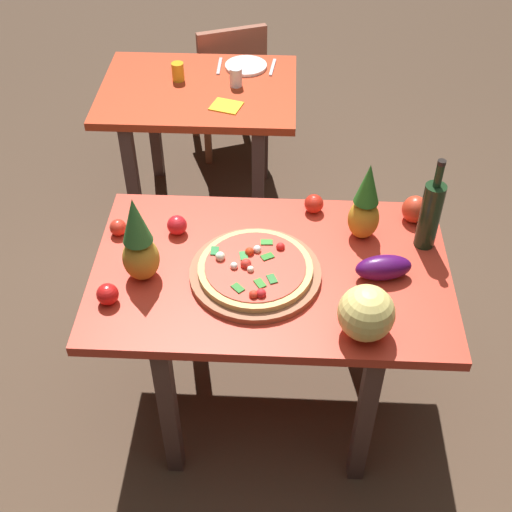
{
  "coord_description": "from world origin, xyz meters",
  "views": [
    {
      "loc": [
        0.03,
        -1.74,
        2.43
      ],
      "look_at": [
        -0.05,
        0.0,
        0.82
      ],
      "focal_mm": 47.15,
      "sensor_mm": 36.0,
      "label": 1
    }
  ],
  "objects": [
    {
      "name": "pineapple_left",
      "position": [
        -0.45,
        -0.06,
        0.92
      ],
      "size": [
        0.13,
        0.13,
        0.34
      ],
      "color": "#B28A2B",
      "rests_on": "display_table"
    },
    {
      "name": "tomato_beside_pepper",
      "position": [
        -0.36,
        0.17,
        0.81
      ],
      "size": [
        0.08,
        0.08,
        0.08
      ],
      "primitive_type": "sphere",
      "color": "red",
      "rests_on": "display_table"
    },
    {
      "name": "dinner_plate",
      "position": [
        -0.18,
        1.52,
        0.78
      ],
      "size": [
        0.22,
        0.22,
        0.02
      ],
      "primitive_type": "cylinder",
      "color": "white",
      "rests_on": "background_table"
    },
    {
      "name": "pizza",
      "position": [
        -0.06,
        -0.05,
        0.81
      ],
      "size": [
        0.4,
        0.4,
        0.05
      ],
      "color": "#DEB267",
      "rests_on": "pizza_board"
    },
    {
      "name": "pizza_board",
      "position": [
        -0.05,
        -0.05,
        0.78
      ],
      "size": [
        0.47,
        0.47,
        0.02
      ],
      "primitive_type": "cylinder",
      "color": "brown",
      "rests_on": "display_table"
    },
    {
      "name": "dining_chair",
      "position": [
        -0.31,
        1.89,
        0.48
      ],
      "size": [
        0.52,
        0.52,
        0.85
      ],
      "rotation": [
        0.0,
        0.0,
        3.51
      ],
      "color": "brown",
      "rests_on": "ground_plane"
    },
    {
      "name": "tomato_by_bottle",
      "position": [
        -0.54,
        -0.2,
        0.81
      ],
      "size": [
        0.08,
        0.08,
        0.08
      ],
      "primitive_type": "sphere",
      "color": "red",
      "rests_on": "display_table"
    },
    {
      "name": "wine_bottle",
      "position": [
        0.56,
        0.16,
        0.91
      ],
      "size": [
        0.08,
        0.08,
        0.37
      ],
      "color": "black",
      "rests_on": "display_table"
    },
    {
      "name": "eggplant",
      "position": [
        0.39,
        -0.03,
        0.81
      ],
      "size": [
        0.21,
        0.12,
        0.09
      ],
      "primitive_type": "ellipsoid",
      "rotation": [
        0.0,
        0.0,
        0.17
      ],
      "color": "#420E4C",
      "rests_on": "display_table"
    },
    {
      "name": "drinking_glass_juice",
      "position": [
        -0.51,
        1.36,
        0.81
      ],
      "size": [
        0.06,
        0.06,
        0.09
      ],
      "primitive_type": "cylinder",
      "color": "gold",
      "rests_on": "background_table"
    },
    {
      "name": "drinking_glass_water",
      "position": [
        -0.22,
        1.32,
        0.82
      ],
      "size": [
        0.06,
        0.06,
        0.1
      ],
      "primitive_type": "cylinder",
      "color": "silver",
      "rests_on": "background_table"
    },
    {
      "name": "tomato_near_board",
      "position": [
        0.16,
        0.33,
        0.81
      ],
      "size": [
        0.08,
        0.08,
        0.08
      ],
      "primitive_type": "sphere",
      "color": "red",
      "rests_on": "display_table"
    },
    {
      "name": "napkin_folded",
      "position": [
        -0.25,
        1.11,
        0.77
      ],
      "size": [
        0.17,
        0.16,
        0.01
      ],
      "primitive_type": "cube",
      "rotation": [
        0.0,
        0.0,
        -0.3
      ],
      "color": "yellow",
      "rests_on": "background_table"
    },
    {
      "name": "tomato_at_corner",
      "position": [
        -0.58,
        0.16,
        0.8
      ],
      "size": [
        0.06,
        0.06,
        0.06
      ],
      "primitive_type": "sphere",
      "color": "red",
      "rests_on": "display_table"
    },
    {
      "name": "bell_pepper",
      "position": [
        0.54,
        0.3,
        0.82
      ],
      "size": [
        0.1,
        0.1,
        0.11
      ],
      "primitive_type": "ellipsoid",
      "color": "red",
      "rests_on": "display_table"
    },
    {
      "name": "display_table",
      "position": [
        0.0,
        0.0,
        0.67
      ],
      "size": [
        1.28,
        0.81,
        0.77
      ],
      "color": "#4F3531",
      "rests_on": "ground_plane"
    },
    {
      "name": "knife_utensil",
      "position": [
        -0.04,
        1.52,
        0.77
      ],
      "size": [
        0.03,
        0.18,
        0.01
      ],
      "primitive_type": "cube",
      "rotation": [
        0.0,
        0.0,
        -0.1
      ],
      "color": "silver",
      "rests_on": "background_table"
    },
    {
      "name": "background_table",
      "position": [
        -0.41,
        1.29,
        0.65
      ],
      "size": [
        0.98,
        0.74,
        0.77
      ],
      "color": "#4F3531",
      "rests_on": "ground_plane"
    },
    {
      "name": "melon",
      "position": [
        0.31,
        -0.29,
        0.86
      ],
      "size": [
        0.18,
        0.18,
        0.18
      ],
      "primitive_type": "sphere",
      "color": "#DFCC6E",
      "rests_on": "display_table"
    },
    {
      "name": "pineapple_right",
      "position": [
        0.34,
        0.19,
        0.91
      ],
      "size": [
        0.12,
        0.12,
        0.32
      ],
      "color": "#C38A23",
      "rests_on": "display_table"
    },
    {
      "name": "ground_plane",
      "position": [
        0.0,
        0.0,
        0.0
      ],
      "size": [
        10.0,
        10.0,
        0.0
      ],
      "primitive_type": "plane",
      "color": "#4C3828"
    },
    {
      "name": "fork_utensil",
      "position": [
        -0.32,
        1.52,
        0.77
      ],
      "size": [
        0.02,
        0.18,
        0.01
      ],
      "primitive_type": "cube",
      "rotation": [
        0.0,
        0.0,
        0.0
      ],
      "color": "silver",
      "rests_on": "background_table"
    }
  ]
}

